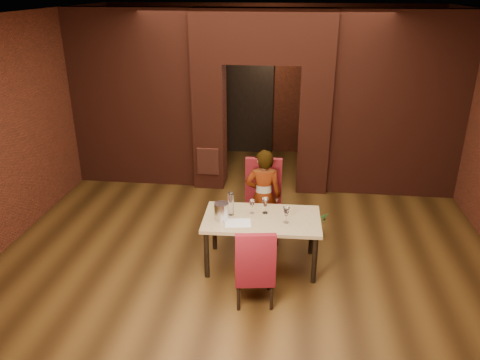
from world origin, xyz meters
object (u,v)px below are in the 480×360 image
object	(u,v)px
chair_far	(262,202)
wine_glass_b	(265,206)
water_bottle	(231,203)
potted_plant	(315,224)
person_seated	(263,197)
wine_bucket	(222,211)
wine_glass_c	(286,215)
chair_near	(255,264)
dining_table	(261,241)
wine_glass_a	(252,207)

from	to	relation	value
chair_far	wine_glass_b	size ratio (longest dim) A/B	5.50
water_bottle	potted_plant	distance (m)	1.62
person_seated	wine_bucket	xyz separation A→B (m)	(-0.49, -0.78, 0.12)
wine_glass_c	wine_glass_b	bearing A→B (deg)	140.53
chair_near	water_bottle	xyz separation A→B (m)	(-0.39, 0.83, 0.38)
dining_table	wine_glass_b	xyz separation A→B (m)	(0.03, 0.14, 0.47)
water_bottle	dining_table	bearing A→B (deg)	-5.88
potted_plant	chair_far	bearing A→B (deg)	-167.54
chair_near	dining_table	bearing A→B (deg)	-100.05
wine_glass_c	wine_glass_a	bearing A→B (deg)	155.60
wine_glass_c	wine_bucket	world-z (taller)	wine_bucket
chair_far	potted_plant	world-z (taller)	chair_far
wine_bucket	wine_glass_c	bearing A→B (deg)	0.95
wine_bucket	water_bottle	bearing A→B (deg)	56.38
chair_near	wine_bucket	xyz separation A→B (m)	(-0.50, 0.67, 0.33)
chair_far	wine_glass_a	xyz separation A→B (m)	(-0.10, -0.62, 0.22)
wine_bucket	potted_plant	world-z (taller)	wine_bucket
dining_table	water_bottle	bearing A→B (deg)	172.53
wine_glass_a	wine_glass_b	world-z (taller)	wine_glass_b
wine_glass_c	potted_plant	distance (m)	1.27
dining_table	chair_far	bearing A→B (deg)	92.24
wine_glass_b	water_bottle	size ratio (longest dim) A/B	0.66
person_seated	potted_plant	bearing A→B (deg)	-167.99
wine_bucket	potted_plant	bearing A→B (deg)	38.75
chair_far	water_bottle	distance (m)	0.84
chair_near	potted_plant	xyz separation A→B (m)	(0.78, 1.70, -0.32)
person_seated	potted_plant	xyz separation A→B (m)	(0.79, 0.25, -0.53)
dining_table	wine_glass_b	size ratio (longest dim) A/B	7.06
wine_glass_a	potted_plant	xyz separation A→B (m)	(0.90, 0.80, -0.62)
chair_far	water_bottle	xyz separation A→B (m)	(-0.37, -0.69, 0.29)
wine_glass_c	water_bottle	bearing A→B (deg)	169.42
dining_table	potted_plant	bearing A→B (deg)	48.88
wine_bucket	water_bottle	size ratio (longest dim) A/B	0.71
chair_far	potted_plant	xyz separation A→B (m)	(0.81, 0.18, -0.41)
chair_far	wine_glass_c	bearing A→B (deg)	-67.09
wine_glass_a	water_bottle	xyz separation A→B (m)	(-0.27, -0.07, 0.07)
wine_glass_c	potted_plant	size ratio (longest dim) A/B	0.57
chair_near	wine_bucket	distance (m)	0.90
wine_glass_c	water_bottle	xyz separation A→B (m)	(-0.74, 0.14, 0.05)
dining_table	wine_glass_c	size ratio (longest dim) A/B	7.03
chair_near	water_bottle	distance (m)	0.99
wine_bucket	dining_table	bearing A→B (deg)	11.78
person_seated	wine_glass_c	distance (m)	0.85
person_seated	potted_plant	size ratio (longest dim) A/B	3.73
water_bottle	potted_plant	xyz separation A→B (m)	(1.18, 0.87, -0.69)
person_seated	wine_glass_b	world-z (taller)	person_seated
wine_glass_c	potted_plant	bearing A→B (deg)	66.58
dining_table	wine_glass_b	world-z (taller)	wine_glass_b
wine_glass_a	water_bottle	distance (m)	0.29
wine_glass_b	wine_glass_c	xyz separation A→B (m)	(0.29, -0.24, 0.00)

